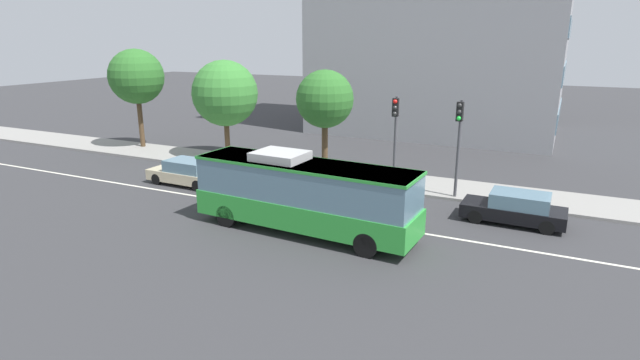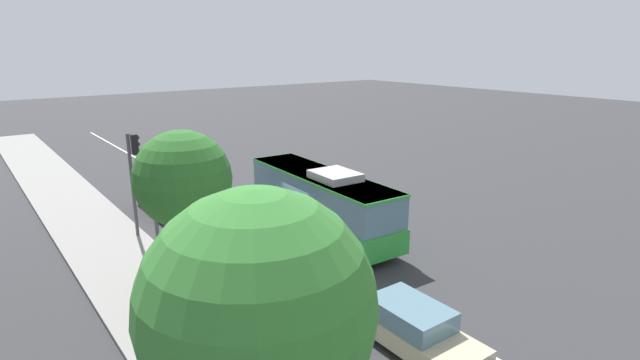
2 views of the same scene
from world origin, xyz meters
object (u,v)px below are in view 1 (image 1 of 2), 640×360
sedan_black (515,208)px  street_tree_kerbside_centre (325,100)px  traffic_light_near_corner (395,127)px  transit_bus (304,192)px  street_tree_kerbside_left (136,77)px  sedan_beige (187,172)px  street_tree_kerbside_right (225,93)px  traffic_light_mid_block (459,133)px

sedan_black → street_tree_kerbside_centre: bearing=-13.7°
sedan_black → traffic_light_near_corner: bearing=-19.2°
transit_bus → street_tree_kerbside_left: street_tree_kerbside_left is taller
sedan_beige → street_tree_kerbside_centre: (6.71, 4.43, 4.04)m
street_tree_kerbside_left → street_tree_kerbside_centre: street_tree_kerbside_left is taller
sedan_beige → street_tree_kerbside_right: 7.70m
traffic_light_near_corner → sedan_black: bearing=64.3°
traffic_light_near_corner → street_tree_kerbside_centre: (-4.41, 0.52, 1.20)m
traffic_light_near_corner → street_tree_kerbside_right: (-12.89, 2.55, 0.97)m
traffic_light_near_corner → street_tree_kerbside_left: 21.00m
traffic_light_near_corner → street_tree_kerbside_right: bearing=-106.2°
transit_bus → street_tree_kerbside_right: 15.32m
transit_bus → street_tree_kerbside_centre: size_ratio=1.56×
sedan_beige → street_tree_kerbside_left: size_ratio=0.61×
traffic_light_mid_block → street_tree_kerbside_left: size_ratio=0.70×
transit_bus → street_tree_kerbside_left: size_ratio=1.36×
traffic_light_near_corner → street_tree_kerbside_centre: street_tree_kerbside_centre is taller
street_tree_kerbside_centre → street_tree_kerbside_right: (-8.48, 2.03, -0.23)m
transit_bus → sedan_beige: 10.18m
transit_bus → traffic_light_near_corner: 7.90m
sedan_beige → sedan_black: bearing=-174.1°
sedan_black → sedan_beige: same height
transit_bus → street_tree_kerbside_right: bearing=141.4°
street_tree_kerbside_centre → street_tree_kerbside_right: bearing=166.6°
transit_bus → sedan_beige: size_ratio=2.23×
street_tree_kerbside_right → street_tree_kerbside_left: bearing=-179.4°
sedan_black → traffic_light_mid_block: size_ratio=0.87×
transit_bus → street_tree_kerbside_centre: street_tree_kerbside_centre is taller
sedan_black → transit_bus: bearing=33.1°
sedan_beige → traffic_light_mid_block: traffic_light_mid_block is taller
transit_bus → traffic_light_near_corner: size_ratio=1.95×
traffic_light_mid_block → street_tree_kerbside_left: 24.36m
street_tree_kerbside_left → traffic_light_mid_block: bearing=-6.2°
sedan_black → traffic_light_near_corner: traffic_light_near_corner is taller
transit_bus → street_tree_kerbside_centre: bearing=112.1°
traffic_light_near_corner → traffic_light_mid_block: bearing=82.7°
sedan_beige → traffic_light_near_corner: (11.12, 3.91, 2.84)m
sedan_beige → street_tree_kerbside_centre: street_tree_kerbside_centre is taller
transit_bus → sedan_black: 9.70m
sedan_black → traffic_light_mid_block: (-3.16, 2.34, 2.84)m
street_tree_kerbside_left → street_tree_kerbside_centre: bearing=-6.8°
transit_bus → street_tree_kerbside_right: size_ratio=1.49×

